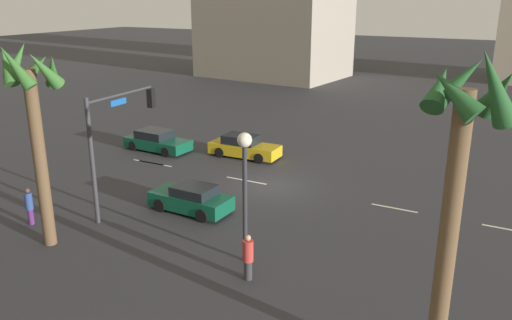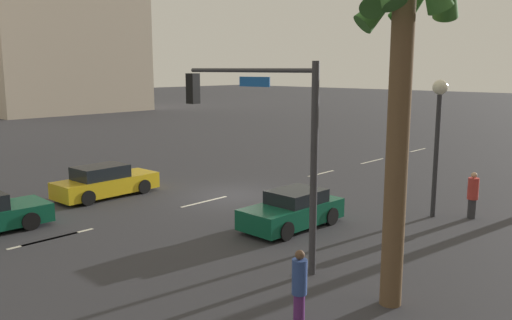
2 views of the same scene
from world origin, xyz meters
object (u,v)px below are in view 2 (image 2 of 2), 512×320
object	(u,v)px
car_1	(293,210)
pedestrian_0	(473,194)
palm_tree_0	(404,55)
pedestrian_1	(299,286)
car_2	(105,182)
streetlamp	(438,120)
traffic_signal	(264,127)

from	to	relation	value
car_1	pedestrian_0	distance (m)	6.94
pedestrian_0	palm_tree_0	size ratio (longest dim) A/B	0.21
pedestrian_1	palm_tree_0	bearing A→B (deg)	158.23
car_2	pedestrian_0	size ratio (longest dim) A/B	2.59
streetlamp	palm_tree_0	distance (m)	8.56
car_1	pedestrian_1	size ratio (longest dim) A/B	2.32
car_2	pedestrian_0	bearing A→B (deg)	120.32
pedestrian_1	traffic_signal	bearing A→B (deg)	-126.52
streetlamp	palm_tree_0	xyz separation A→B (m)	(7.85, 2.63, 2.18)
pedestrian_0	palm_tree_0	distance (m)	10.07
car_1	pedestrian_1	bearing A→B (deg)	40.46
car_2	streetlamp	distance (m)	14.15
car_2	traffic_signal	world-z (taller)	traffic_signal
traffic_signal	pedestrian_1	size ratio (longest dim) A/B	3.35
car_1	pedestrian_0	size ratio (longest dim) A/B	2.26
car_2	pedestrian_1	distance (m)	14.04
streetlamp	pedestrian_0	bearing A→B (deg)	123.72
pedestrian_1	palm_tree_0	distance (m)	5.63
traffic_signal	pedestrian_0	xyz separation A→B (m)	(-8.61, 2.78, -3.03)
streetlamp	pedestrian_1	size ratio (longest dim) A/B	3.00
car_2	palm_tree_0	size ratio (longest dim) A/B	0.55
pedestrian_0	palm_tree_0	xyz separation A→B (m)	(8.63, 1.46, 4.98)
pedestrian_0	pedestrian_1	bearing A→B (deg)	2.58
traffic_signal	palm_tree_0	bearing A→B (deg)	89.76
car_1	streetlamp	size ratio (longest dim) A/B	0.77
car_2	palm_tree_0	distance (m)	15.54
pedestrian_0	traffic_signal	bearing A→B (deg)	-17.91
streetlamp	pedestrian_1	xyz separation A→B (m)	(10.26, 1.67, -2.81)
palm_tree_0	car_2	bearing A→B (deg)	-93.73
car_1	palm_tree_0	world-z (taller)	palm_tree_0
streetlamp	pedestrian_0	distance (m)	3.13
pedestrian_0	pedestrian_1	distance (m)	11.05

